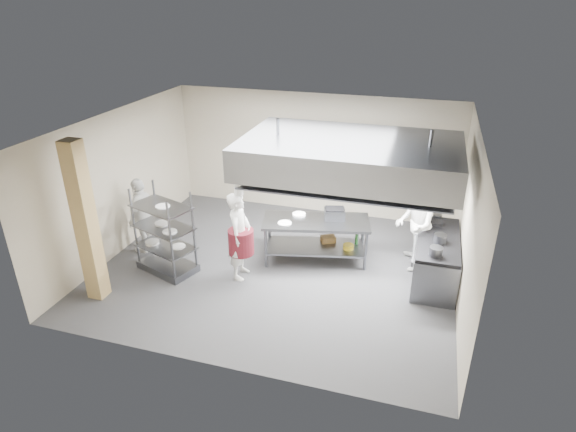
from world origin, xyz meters
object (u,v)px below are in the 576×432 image
(chef_head, at_px, (240,236))
(chef_plating, at_px, (142,215))
(griddle, at_px, (335,214))
(pass_rack, at_px, (164,231))
(stockpot, at_px, (440,238))
(chef_line, at_px, (415,224))
(island, at_px, (316,240))
(cooking_range, at_px, (436,260))

(chef_head, xyz_separation_m, chef_plating, (-2.40, 0.40, -0.06))
(chef_head, bearing_deg, griddle, -54.99)
(pass_rack, distance_m, griddle, 3.45)
(griddle, height_order, stockpot, griddle)
(chef_line, distance_m, stockpot, 0.73)
(island, bearing_deg, chef_line, -3.97)
(chef_plating, bearing_deg, griddle, 98.93)
(stockpot, bearing_deg, island, 174.65)
(island, height_order, stockpot, stockpot)
(pass_rack, bearing_deg, chef_head, 27.02)
(island, relative_size, chef_head, 1.22)
(pass_rack, bearing_deg, chef_line, 37.37)
(chef_line, bearing_deg, chef_head, -74.70)
(cooking_range, distance_m, chef_head, 3.85)
(pass_rack, distance_m, chef_plating, 1.07)
(island, relative_size, chef_line, 1.14)
(cooking_range, relative_size, chef_plating, 1.20)
(island, relative_size, stockpot, 9.26)
(cooking_range, bearing_deg, chef_head, -164.84)
(chef_plating, bearing_deg, cooking_range, 92.48)
(chef_line, xyz_separation_m, stockpot, (0.49, -0.54, 0.03))
(chef_plating, xyz_separation_m, griddle, (3.99, 0.85, 0.18))
(chef_line, bearing_deg, stockpot, 35.04)
(island, xyz_separation_m, chef_line, (1.94, 0.31, 0.50))
(island, xyz_separation_m, chef_plating, (-3.66, -0.65, 0.38))
(pass_rack, relative_size, chef_plating, 1.04)
(pass_rack, relative_size, chef_line, 0.91)
(chef_head, bearing_deg, chef_line, -70.15)
(island, bearing_deg, chef_head, -153.23)
(chef_head, xyz_separation_m, stockpot, (3.70, 0.82, 0.09))
(cooking_range, xyz_separation_m, chef_line, (-0.48, 0.36, 0.53))
(cooking_range, height_order, chef_head, chef_head)
(griddle, bearing_deg, chef_line, -12.20)
(cooking_range, xyz_separation_m, chef_head, (-3.68, -1.00, 0.47))
(chef_head, bearing_deg, pass_rack, 94.96)
(chef_head, relative_size, chef_plating, 1.07)
(cooking_range, distance_m, stockpot, 0.59)
(cooking_range, xyz_separation_m, griddle, (-2.09, 0.26, 0.59))
(stockpot, bearing_deg, pass_rack, -168.75)
(stockpot, bearing_deg, chef_plating, -176.05)
(chef_head, distance_m, stockpot, 3.79)
(cooking_range, relative_size, chef_head, 1.12)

